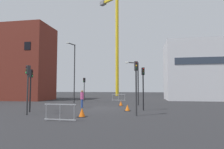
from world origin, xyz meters
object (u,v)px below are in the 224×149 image
at_px(construction_crane, 118,28).
at_px(traffic_light_far, 136,79).
at_px(traffic_cone_orange, 127,108).
at_px(streetlamp_short, 136,79).
at_px(traffic_cone_by_barrier, 121,104).
at_px(traffic_light_near, 31,83).
at_px(pedestrian_walking, 82,97).
at_px(streetlamp_tall, 74,69).
at_px(traffic_light_median, 143,82).
at_px(traffic_light_crosswalk, 28,81).
at_px(traffic_cone_striped, 82,113).
at_px(traffic_light_corner, 84,85).

relative_size(construction_crane, traffic_light_far, 6.96).
bearing_deg(traffic_cone_orange, construction_crane, 99.36).
relative_size(streetlamp_short, traffic_cone_by_barrier, 9.38).
distance_m(streetlamp_short, traffic_cone_by_barrier, 3.58).
relative_size(traffic_light_near, pedestrian_walking, 1.99).
bearing_deg(traffic_cone_orange, traffic_cone_by_barrier, 103.98).
relative_size(traffic_light_far, traffic_cone_orange, 7.07).
bearing_deg(traffic_light_far, streetlamp_tall, 130.25).
height_order(construction_crane, traffic_light_far, construction_crane).
xyz_separation_m(streetlamp_short, traffic_light_median, (0.91, -5.27, -0.53)).
distance_m(traffic_light_far, traffic_cone_by_barrier, 8.73).
bearing_deg(traffic_light_far, streetlamp_short, 92.80).
height_order(streetlamp_tall, traffic_light_crosswalk, streetlamp_tall).
distance_m(streetlamp_short, traffic_cone_striped, 11.15).
relative_size(traffic_light_far, traffic_cone_striped, 6.45).
bearing_deg(traffic_cone_by_barrier, construction_crane, 98.57).
bearing_deg(traffic_light_corner, traffic_cone_by_barrier, -44.74).
distance_m(construction_crane, traffic_cone_by_barrier, 35.31).
bearing_deg(traffic_cone_striped, streetlamp_short, 71.53).
height_order(streetlamp_tall, pedestrian_walking, streetlamp_tall).
bearing_deg(traffic_light_median, traffic_light_corner, 130.45).
relative_size(traffic_cone_orange, traffic_cone_by_barrier, 1.04).
height_order(construction_crane, traffic_cone_striped, construction_crane).
xyz_separation_m(traffic_light_corner, traffic_cone_orange, (7.93, -11.63, -2.23)).
relative_size(construction_crane, pedestrian_walking, 15.39).
bearing_deg(streetlamp_short, traffic_cone_orange, -95.08).
bearing_deg(traffic_light_crosswalk, traffic_light_median, 28.14).
relative_size(streetlamp_tall, traffic_light_crosswalk, 2.14).
distance_m(traffic_light_median, traffic_light_crosswalk, 10.03).
height_order(streetlamp_tall, traffic_light_corner, streetlamp_tall).
bearing_deg(traffic_cone_striped, traffic_light_corner, 107.59).
height_order(traffic_light_near, traffic_cone_striped, traffic_light_near).
xyz_separation_m(streetlamp_short, traffic_cone_striped, (-3.41, -10.21, -2.93)).
distance_m(traffic_light_near, traffic_light_far, 9.24).
height_order(traffic_cone_orange, traffic_cone_by_barrier, traffic_cone_orange).
bearing_deg(traffic_light_median, streetlamp_tall, 143.44).
bearing_deg(traffic_light_crosswalk, pedestrian_walking, 69.04).
distance_m(construction_crane, traffic_light_crosswalk, 42.11).
height_order(streetlamp_short, traffic_light_near, streetlamp_short).
bearing_deg(streetlamp_tall, traffic_light_near, -89.93).
bearing_deg(streetlamp_short, traffic_cone_striped, -108.47).
relative_size(streetlamp_short, traffic_light_far, 1.27).
bearing_deg(traffic_light_median, traffic_cone_by_barrier, 121.59).
height_order(construction_crane, traffic_light_crosswalk, construction_crane).
distance_m(traffic_light_near, traffic_cone_orange, 8.87).
height_order(traffic_cone_by_barrier, traffic_cone_striped, traffic_cone_striped).
relative_size(traffic_light_corner, traffic_cone_striped, 5.80).
bearing_deg(traffic_light_crosswalk, traffic_light_corner, 91.91).
relative_size(traffic_light_corner, traffic_cone_by_barrier, 6.62).
relative_size(traffic_light_near, traffic_light_crosswalk, 0.96).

